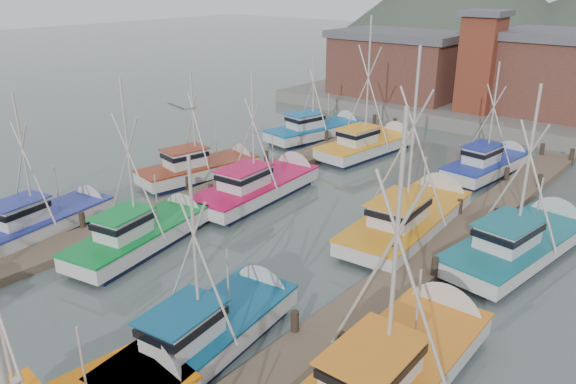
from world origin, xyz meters
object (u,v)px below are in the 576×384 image
Objects in this scene: boat_8 at (262,186)px; boat_12 at (371,144)px; lookout_tower at (481,61)px; boat_4 at (146,233)px.

boat_8 is 11.69m from boat_12.
lookout_tower is 0.95× the size of boat_4.
boat_4 is (-2.43, -33.70, -4.87)m from lookout_tower.
boat_12 is at bearing -99.64° from lookout_tower.
lookout_tower is 14.53m from boat_12.
boat_8 is (-2.56, -25.18, -4.87)m from lookout_tower.
boat_12 reaches higher than lookout_tower.
boat_8 is at bearing -85.84° from boat_12.
boat_12 is (0.26, 11.68, 0.01)m from boat_8.
lookout_tower is 0.80× the size of boat_12.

